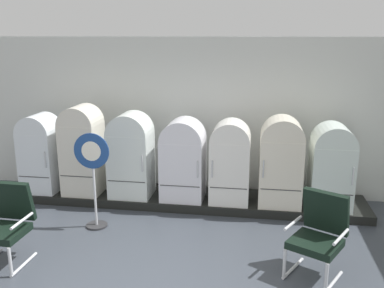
# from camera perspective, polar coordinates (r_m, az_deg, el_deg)

# --- Properties ---
(back_wall) EXTENTS (11.76, 0.12, 2.81)m
(back_wall) POSITION_cam_1_polar(r_m,az_deg,el_deg) (7.58, -0.71, 3.86)
(back_wall) COLOR silver
(back_wall) RESTS_ON ground
(display_plinth) EXTENTS (6.26, 0.95, 0.14)m
(display_plinth) POSITION_cam_1_polar(r_m,az_deg,el_deg) (7.36, -1.51, -7.44)
(display_plinth) COLOR black
(display_plinth) RESTS_ON ground
(refrigerator_0) EXTENTS (0.60, 0.62, 1.37)m
(refrigerator_0) POSITION_cam_1_polar(r_m,az_deg,el_deg) (7.80, -19.94, -0.87)
(refrigerator_0) COLOR white
(refrigerator_0) RESTS_ON display_plinth
(refrigerator_1) EXTENTS (0.62, 0.64, 1.55)m
(refrigerator_1) POSITION_cam_1_polar(r_m,az_deg,el_deg) (7.44, -14.73, -0.42)
(refrigerator_1) COLOR silver
(refrigerator_1) RESTS_ON display_plinth
(refrigerator_2) EXTENTS (0.69, 0.64, 1.44)m
(refrigerator_2) POSITION_cam_1_polar(r_m,az_deg,el_deg) (7.16, -8.34, -1.19)
(refrigerator_2) COLOR silver
(refrigerator_2) RESTS_ON display_plinth
(refrigerator_3) EXTENTS (0.71, 0.67, 1.36)m
(refrigerator_3) POSITION_cam_1_polar(r_m,az_deg,el_deg) (6.98, -1.23, -1.87)
(refrigerator_3) COLOR white
(refrigerator_3) RESTS_ON display_plinth
(refrigerator_4) EXTENTS (0.64, 0.64, 1.36)m
(refrigerator_4) POSITION_cam_1_polar(r_m,az_deg,el_deg) (6.88, 5.23, -2.13)
(refrigerator_4) COLOR white
(refrigerator_4) RESTS_ON display_plinth
(refrigerator_5) EXTENTS (0.68, 0.66, 1.44)m
(refrigerator_5) POSITION_cam_1_polar(r_m,az_deg,el_deg) (6.88, 12.04, -2.03)
(refrigerator_5) COLOR silver
(refrigerator_5) RESTS_ON display_plinth
(refrigerator_6) EXTENTS (0.65, 0.69, 1.35)m
(refrigerator_6) POSITION_cam_1_polar(r_m,az_deg,el_deg) (7.00, 18.49, -2.60)
(refrigerator_6) COLOR silver
(refrigerator_6) RESTS_ON display_plinth
(armchair_left) EXTENTS (0.63, 0.66, 1.03)m
(armchair_left) POSITION_cam_1_polar(r_m,az_deg,el_deg) (5.90, -23.97, -9.48)
(armchair_left) COLOR silver
(armchair_left) RESTS_ON ground
(armchair_right) EXTENTS (0.80, 0.83, 1.03)m
(armchair_right) POSITION_cam_1_polar(r_m,az_deg,el_deg) (5.34, 16.96, -11.36)
(armchair_right) COLOR silver
(armchair_right) RESTS_ON ground
(sign_stand) EXTENTS (0.53, 0.32, 1.47)m
(sign_stand) POSITION_cam_1_polar(r_m,az_deg,el_deg) (6.38, -13.28, -4.61)
(sign_stand) COLOR #2D2D30
(sign_stand) RESTS_ON ground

